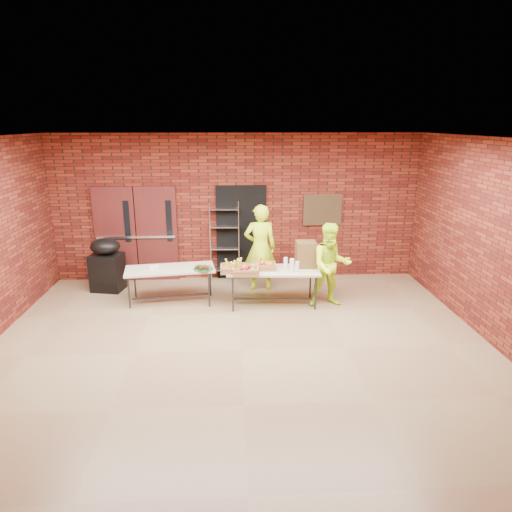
{
  "coord_description": "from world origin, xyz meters",
  "views": [
    {
      "loc": [
        -0.13,
        -6.4,
        3.44
      ],
      "look_at": [
        0.31,
        1.4,
        1.12
      ],
      "focal_mm": 32.0,
      "sensor_mm": 36.0,
      "label": 1
    }
  ],
  "objects_px": {
    "coffee_dispenser": "(306,254)",
    "volunteer_woman": "(260,248)",
    "wire_rack": "(225,242)",
    "table_left": "(170,271)",
    "covered_grill": "(107,264)",
    "volunteer_man": "(331,265)",
    "table_right": "(273,272)"
  },
  "relations": [
    {
      "from": "coffee_dispenser",
      "to": "covered_grill",
      "type": "bearing_deg",
      "value": 167.9
    },
    {
      "from": "coffee_dispenser",
      "to": "volunteer_woman",
      "type": "height_order",
      "value": "volunteer_woman"
    },
    {
      "from": "covered_grill",
      "to": "volunteer_woman",
      "type": "distance_m",
      "value": 3.22
    },
    {
      "from": "coffee_dispenser",
      "to": "wire_rack",
      "type": "bearing_deg",
      "value": 139.24
    },
    {
      "from": "wire_rack",
      "to": "table_right",
      "type": "bearing_deg",
      "value": -55.9
    },
    {
      "from": "coffee_dispenser",
      "to": "covered_grill",
      "type": "relative_size",
      "value": 0.45
    },
    {
      "from": "wire_rack",
      "to": "volunteer_man",
      "type": "height_order",
      "value": "wire_rack"
    },
    {
      "from": "table_left",
      "to": "coffee_dispenser",
      "type": "height_order",
      "value": "coffee_dispenser"
    },
    {
      "from": "covered_grill",
      "to": "volunteer_woman",
      "type": "bearing_deg",
      "value": 8.72
    },
    {
      "from": "table_left",
      "to": "volunteer_woman",
      "type": "xyz_separation_m",
      "value": [
        1.79,
        0.62,
        0.27
      ]
    },
    {
      "from": "table_right",
      "to": "volunteer_woman",
      "type": "height_order",
      "value": "volunteer_woman"
    },
    {
      "from": "wire_rack",
      "to": "table_right",
      "type": "xyz_separation_m",
      "value": [
        0.94,
        -1.5,
        -0.22
      ]
    },
    {
      "from": "table_left",
      "to": "volunteer_woman",
      "type": "bearing_deg",
      "value": 11.18
    },
    {
      "from": "covered_grill",
      "to": "volunteer_woman",
      "type": "height_order",
      "value": "volunteer_woman"
    },
    {
      "from": "volunteer_woman",
      "to": "covered_grill",
      "type": "bearing_deg",
      "value": -3.85
    },
    {
      "from": "wire_rack",
      "to": "table_left",
      "type": "xyz_separation_m",
      "value": [
        -1.05,
        -1.26,
        -0.24
      ]
    },
    {
      "from": "table_left",
      "to": "wire_rack",
      "type": "bearing_deg",
      "value": 42.31
    },
    {
      "from": "table_right",
      "to": "volunteer_man",
      "type": "relative_size",
      "value": 1.1
    },
    {
      "from": "wire_rack",
      "to": "volunteer_woman",
      "type": "distance_m",
      "value": 0.98
    },
    {
      "from": "volunteer_woman",
      "to": "coffee_dispenser",
      "type": "bearing_deg",
      "value": 137.78
    },
    {
      "from": "volunteer_woman",
      "to": "volunteer_man",
      "type": "distance_m",
      "value": 1.6
    },
    {
      "from": "coffee_dispenser",
      "to": "volunteer_man",
      "type": "height_order",
      "value": "volunteer_man"
    },
    {
      "from": "wire_rack",
      "to": "volunteer_man",
      "type": "xyz_separation_m",
      "value": [
        2.02,
        -1.59,
        -0.07
      ]
    },
    {
      "from": "wire_rack",
      "to": "table_left",
      "type": "distance_m",
      "value": 1.65
    },
    {
      "from": "table_left",
      "to": "coffee_dispenser",
      "type": "distance_m",
      "value": 2.65
    },
    {
      "from": "covered_grill",
      "to": "volunteer_man",
      "type": "relative_size",
      "value": 0.69
    },
    {
      "from": "table_right",
      "to": "table_left",
      "type": "bearing_deg",
      "value": 176.1
    },
    {
      "from": "wire_rack",
      "to": "covered_grill",
      "type": "bearing_deg",
      "value": -166.35
    },
    {
      "from": "table_right",
      "to": "volunteer_man",
      "type": "xyz_separation_m",
      "value": [
        1.09,
        -0.08,
        0.15
      ]
    },
    {
      "from": "table_left",
      "to": "table_right",
      "type": "bearing_deg",
      "value": -14.99
    },
    {
      "from": "table_left",
      "to": "table_right",
      "type": "distance_m",
      "value": 2.0
    },
    {
      "from": "wire_rack",
      "to": "volunteer_woman",
      "type": "bearing_deg",
      "value": -38.42
    }
  ]
}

